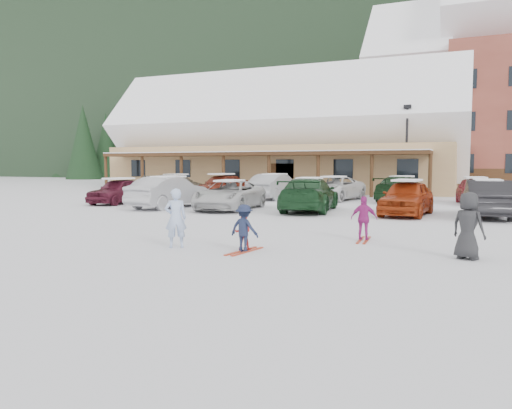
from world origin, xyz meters
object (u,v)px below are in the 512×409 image
at_px(parked_car_1, 169,192).
at_px(lamp_post, 407,145).
at_px(parked_car_11, 402,189).
at_px(bystander_dark, 468,226).
at_px(parked_car_0, 119,191).
at_px(parked_car_4, 407,198).
at_px(parked_car_12, 475,191).
at_px(day_lodge, 280,143).
at_px(parked_car_7, 176,185).
at_px(parked_car_5, 487,199).
at_px(parked_car_9, 275,187).
at_px(parked_car_8, 222,186).
at_px(child_magenta, 364,218).
at_px(adult_skier, 176,218).
at_px(child_navy, 244,228).
at_px(parked_car_2, 230,195).
at_px(toddler_red, 243,232).
at_px(parked_car_3, 309,195).
at_px(parked_car_10, 334,188).

bearing_deg(parked_car_1, lamp_post, -117.29).
distance_m(parked_car_1, parked_car_11, 13.24).
height_order(bystander_dark, parked_car_0, bystander_dark).
height_order(parked_car_4, parked_car_12, parked_car_4).
relative_size(day_lodge, parked_car_7, 5.81).
distance_m(parked_car_5, parked_car_9, 13.33).
bearing_deg(parked_car_8, child_magenta, -40.81).
relative_size(adult_skier, child_navy, 1.31).
height_order(lamp_post, parked_car_0, lamp_post).
distance_m(parked_car_2, parked_car_8, 8.73).
bearing_deg(toddler_red, parked_car_0, -60.27).
xyz_separation_m(parked_car_0, parked_car_3, (10.81, -0.14, 0.07)).
height_order(day_lodge, parked_car_4, day_lodge).
distance_m(parked_car_3, parked_car_8, 10.59).
height_order(parked_car_4, parked_car_7, parked_car_4).
bearing_deg(child_magenta, day_lodge, -68.95).
xyz_separation_m(toddler_red, parked_car_10, (-2.22, 17.70, 0.27)).
bearing_deg(parked_car_1, parked_car_5, -168.72).
xyz_separation_m(bystander_dark, parked_car_0, (-17.51, 9.82, -0.07)).
bearing_deg(day_lodge, parked_car_12, -35.42).
bearing_deg(parked_car_7, parked_car_5, 162.56).
relative_size(parked_car_8, parked_car_12, 1.06).
distance_m(lamp_post, parked_car_10, 7.86).
distance_m(parked_car_1, parked_car_5, 14.33).
xyz_separation_m(parked_car_1, parked_car_2, (3.19, 0.31, -0.08)).
xyz_separation_m(parked_car_3, parked_car_11, (3.15, 7.63, -0.03)).
xyz_separation_m(toddler_red, parked_car_0, (-12.32, 10.65, 0.26)).
bearing_deg(parked_car_9, parked_car_8, 3.28).
height_order(parked_car_5, parked_car_8, parked_car_8).
xyz_separation_m(child_magenta, bystander_dark, (2.69, -1.87, 0.14)).
relative_size(lamp_post, parked_car_7, 1.23).
height_order(lamp_post, parked_car_10, lamp_post).
height_order(bystander_dark, parked_car_11, bystander_dark).
bearing_deg(parked_car_3, child_magenta, 110.29).
distance_m(parked_car_9, parked_car_10, 3.62).
xyz_separation_m(lamp_post, parked_car_11, (0.49, -6.08, -2.76)).
height_order(adult_skier, toddler_red, adult_skier).
bearing_deg(parked_car_1, parked_car_10, -121.37).
relative_size(child_magenta, bystander_dark, 0.82).
relative_size(day_lodge, parked_car_0, 7.16).
bearing_deg(parked_car_7, adult_skier, 125.79).
relative_size(day_lodge, parked_car_4, 6.69).
distance_m(child_navy, parked_car_11, 18.47).
xyz_separation_m(bystander_dark, parked_car_8, (-14.73, 16.59, 0.00)).
distance_m(parked_car_2, parked_car_12, 13.39).
xyz_separation_m(parked_car_7, parked_car_9, (7.73, -1.00, 0.05)).
height_order(toddler_red, parked_car_8, parked_car_8).
bearing_deg(parked_car_8, parked_car_1, -71.92).
bearing_deg(parked_car_3, parked_car_8, -47.54).
bearing_deg(day_lodge, child_magenta, -64.88).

